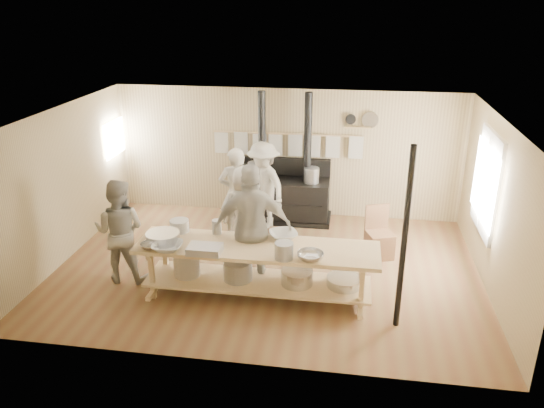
% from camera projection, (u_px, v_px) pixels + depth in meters
% --- Properties ---
extents(ground, '(7.00, 7.00, 0.00)m').
position_uv_depth(ground, '(267.00, 268.00, 8.95)').
color(ground, brown).
rests_on(ground, ground).
extents(room_shell, '(7.00, 7.00, 7.00)m').
position_uv_depth(room_shell, '(267.00, 177.00, 8.35)').
color(room_shell, tan).
rests_on(room_shell, ground).
extents(window_right, '(0.09, 1.50, 1.65)m').
position_uv_depth(window_right, '(487.00, 183.00, 8.46)').
color(window_right, beige).
rests_on(window_right, ground).
extents(left_opening, '(0.00, 0.90, 0.90)m').
position_uv_depth(left_opening, '(114.00, 138.00, 10.69)').
color(left_opening, white).
rests_on(left_opening, ground).
extents(stove, '(1.90, 0.75, 2.60)m').
position_uv_depth(stove, '(284.00, 195.00, 10.71)').
color(stove, black).
rests_on(stove, ground).
extents(towel_rail, '(3.00, 0.04, 0.47)m').
position_uv_depth(towel_rail, '(286.00, 142.00, 10.58)').
color(towel_rail, tan).
rests_on(towel_rail, ground).
extents(back_wall_shelf, '(0.63, 0.14, 0.32)m').
position_uv_depth(back_wall_shelf, '(362.00, 122.00, 10.24)').
color(back_wall_shelf, tan).
rests_on(back_wall_shelf, ground).
extents(prep_table, '(3.60, 0.90, 0.85)m').
position_uv_depth(prep_table, '(257.00, 266.00, 7.94)').
color(prep_table, tan).
rests_on(prep_table, ground).
extents(support_post, '(0.08, 0.08, 2.60)m').
position_uv_depth(support_post, '(404.00, 241.00, 6.94)').
color(support_post, black).
rests_on(support_post, ground).
extents(cook_far_left, '(0.71, 0.53, 1.77)m').
position_uv_depth(cook_far_left, '(236.00, 194.00, 9.73)').
color(cook_far_left, '#B2AC9D').
rests_on(cook_far_left, ground).
extents(cook_left, '(0.85, 0.68, 1.69)m').
position_uv_depth(cook_left, '(120.00, 231.00, 8.32)').
color(cook_left, '#B2AC9D').
rests_on(cook_left, ground).
extents(cook_center, '(0.87, 0.68, 1.57)m').
position_uv_depth(cook_center, '(244.00, 210.00, 9.30)').
color(cook_center, '#B2AC9D').
rests_on(cook_center, ground).
extents(cook_right, '(1.26, 0.73, 2.02)m').
position_uv_depth(cook_right, '(252.00, 228.00, 8.02)').
color(cook_right, '#B2AC9D').
rests_on(cook_right, ground).
extents(cook_by_window, '(1.25, 1.22, 1.72)m').
position_uv_depth(cook_by_window, '(263.00, 185.00, 10.26)').
color(cook_by_window, '#B2AC9D').
rests_on(cook_by_window, ground).
extents(chair, '(0.55, 0.55, 0.92)m').
position_uv_depth(chair, '(379.00, 242.00, 9.26)').
color(chair, brown).
rests_on(chair, ground).
extents(bowl_white_a, '(0.46, 0.46, 0.11)m').
position_uv_depth(bowl_white_a, '(167.00, 247.00, 7.67)').
color(bowl_white_a, silver).
rests_on(bowl_white_a, prep_table).
extents(bowl_steel_a, '(0.37, 0.37, 0.09)m').
position_uv_depth(bowl_steel_a, '(150.00, 246.00, 7.71)').
color(bowl_steel_a, silver).
rests_on(bowl_steel_a, prep_table).
extents(bowl_white_b, '(0.55, 0.55, 0.10)m').
position_uv_depth(bowl_white_b, '(283.00, 235.00, 8.05)').
color(bowl_white_b, silver).
rests_on(bowl_white_b, prep_table).
extents(bowl_steel_b, '(0.51, 0.51, 0.12)m').
position_uv_depth(bowl_steel_b, '(310.00, 257.00, 7.37)').
color(bowl_steel_b, silver).
rests_on(bowl_steel_b, prep_table).
extents(roasting_pan, '(0.49, 0.32, 0.11)m').
position_uv_depth(roasting_pan, '(205.00, 249.00, 7.59)').
color(roasting_pan, '#B2B2B7').
rests_on(roasting_pan, prep_table).
extents(mixing_bowl_large, '(0.62, 0.62, 0.16)m').
position_uv_depth(mixing_bowl_large, '(163.00, 238.00, 7.90)').
color(mixing_bowl_large, silver).
rests_on(mixing_bowl_large, prep_table).
extents(bucket_galv, '(0.29, 0.29, 0.24)m').
position_uv_depth(bucket_galv, '(284.00, 251.00, 7.40)').
color(bucket_galv, gray).
rests_on(bucket_galv, prep_table).
extents(deep_bowl_enamel, '(0.31, 0.31, 0.19)m').
position_uv_depth(deep_bowl_enamel, '(180.00, 226.00, 8.27)').
color(deep_bowl_enamel, silver).
rests_on(deep_bowl_enamel, prep_table).
extents(pitcher, '(0.16, 0.16, 0.23)m').
position_uv_depth(pitcher, '(217.00, 227.00, 8.17)').
color(pitcher, silver).
rests_on(pitcher, prep_table).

